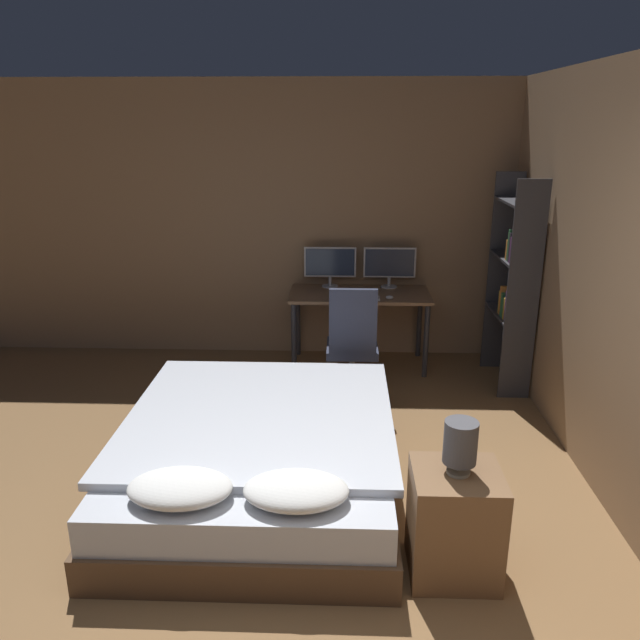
# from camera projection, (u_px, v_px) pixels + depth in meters

# --- Properties ---
(wall_back) EXTENTS (12.00, 0.06, 2.70)m
(wall_back) POSITION_uv_depth(u_px,v_px,m) (326.00, 223.00, 6.16)
(wall_back) COLOR #8E7051
(wall_back) RESTS_ON ground_plane
(wall_side_right) EXTENTS (0.06, 12.00, 2.70)m
(wall_side_right) POSITION_uv_depth(u_px,v_px,m) (624.00, 290.00, 3.74)
(wall_side_right) COLOR #8E7051
(wall_side_right) RESTS_ON ground_plane
(bed) EXTENTS (1.73, 2.10, 0.56)m
(bed) POSITION_uv_depth(u_px,v_px,m) (259.00, 455.00, 4.05)
(bed) COLOR brown
(bed) RESTS_ON ground_plane
(nightstand) EXTENTS (0.46, 0.43, 0.60)m
(nightstand) POSITION_uv_depth(u_px,v_px,m) (454.00, 523.00, 3.28)
(nightstand) COLOR brown
(nightstand) RESTS_ON ground_plane
(bedside_lamp) EXTENTS (0.17, 0.17, 0.29)m
(bedside_lamp) POSITION_uv_depth(u_px,v_px,m) (460.00, 443.00, 3.14)
(bedside_lamp) COLOR gray
(bedside_lamp) RESTS_ON nightstand
(desk) EXTENTS (1.34, 0.65, 0.74)m
(desk) POSITION_uv_depth(u_px,v_px,m) (360.00, 302.00, 5.99)
(desk) COLOR #846042
(desk) RESTS_ON ground_plane
(monitor_left) EXTENTS (0.51, 0.16, 0.40)m
(monitor_left) POSITION_uv_depth(u_px,v_px,m) (330.00, 264.00, 6.11)
(monitor_left) COLOR #B7B7BC
(monitor_left) RESTS_ON desk
(monitor_right) EXTENTS (0.51, 0.16, 0.40)m
(monitor_right) POSITION_uv_depth(u_px,v_px,m) (390.00, 264.00, 6.09)
(monitor_right) COLOR #B7B7BC
(monitor_right) RESTS_ON desk
(keyboard) EXTENTS (0.36, 0.13, 0.02)m
(keyboard) POSITION_uv_depth(u_px,v_px,m) (360.00, 298.00, 5.75)
(keyboard) COLOR #B7B7BC
(keyboard) RESTS_ON desk
(computer_mouse) EXTENTS (0.07, 0.05, 0.04)m
(computer_mouse) POSITION_uv_depth(u_px,v_px,m) (390.00, 297.00, 5.74)
(computer_mouse) COLOR #B7B7BC
(computer_mouse) RESTS_ON desk
(office_chair) EXTENTS (0.52, 0.52, 1.02)m
(office_chair) POSITION_uv_depth(u_px,v_px,m) (352.00, 355.00, 5.35)
(office_chair) COLOR black
(office_chair) RESTS_ON ground_plane
(bookshelf) EXTENTS (0.27, 0.74, 1.88)m
(bookshelf) POSITION_uv_depth(u_px,v_px,m) (515.00, 277.00, 5.43)
(bookshelf) COLOR #333338
(bookshelf) RESTS_ON ground_plane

